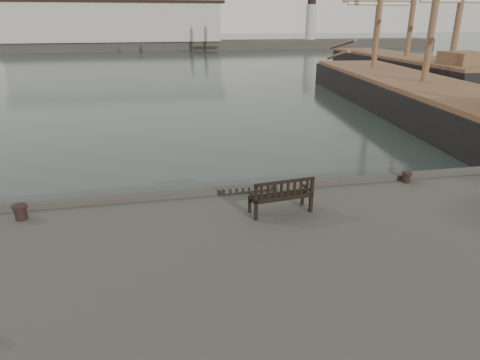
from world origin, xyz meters
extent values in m
plane|color=black|center=(0.00, 0.00, 0.00)|extent=(400.00, 400.00, 0.00)
cube|color=#383530|center=(0.00, 92.00, 1.00)|extent=(140.00, 8.00, 2.00)
cube|color=#9F9B93|center=(-8.00, 92.00, 6.00)|extent=(46.00, 9.00, 8.00)
cube|color=black|center=(-8.00, 92.00, 10.30)|extent=(48.00, 9.50, 0.60)
cylinder|color=#9F9B93|center=(38.00, 92.00, 6.00)|extent=(2.40, 2.40, 8.00)
cube|color=black|center=(1.55, -1.92, 2.06)|extent=(1.86, 0.83, 0.05)
cube|color=black|center=(1.58, -2.18, 2.33)|extent=(1.80, 0.28, 0.54)
cube|color=black|center=(1.55, -1.92, 1.81)|extent=(1.74, 0.73, 0.50)
cylinder|color=black|center=(-5.65, -0.86, 1.77)|extent=(0.45, 0.45, 0.42)
cylinder|color=black|center=(6.48, -0.50, 1.74)|extent=(0.43, 0.43, 0.36)
cube|color=black|center=(18.25, 16.15, 0.35)|extent=(11.15, 35.75, 3.52)
cube|color=brown|center=(18.25, 16.15, 2.26)|extent=(10.72, 35.01, 0.30)
cube|color=black|center=(27.73, 33.63, 0.41)|extent=(7.08, 29.22, 4.15)
cube|color=brown|center=(27.73, 33.63, 2.64)|extent=(6.75, 28.63, 0.30)
camera|label=1|loc=(-1.94, -12.68, 6.81)|focal=32.00mm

